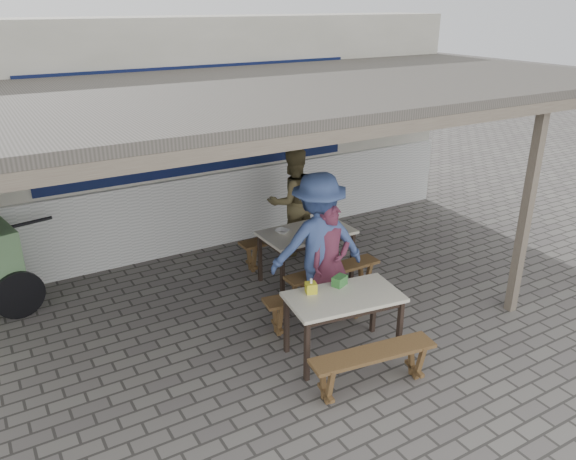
{
  "coord_description": "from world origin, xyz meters",
  "views": [
    {
      "loc": [
        -3.36,
        -4.91,
        3.71
      ],
      "look_at": [
        0.06,
        0.9,
        0.95
      ],
      "focal_mm": 35.0,
      "sensor_mm": 36.0,
      "label": 1
    }
  ],
  "objects_px": {
    "table_left": "(307,236)",
    "bench_right_street": "(373,361)",
    "bench_right_wall": "(317,301)",
    "condiment_bowl": "(282,231)",
    "bench_left_wall": "(283,243)",
    "donation_box": "(340,281)",
    "bench_left_street": "(333,276)",
    "table_right": "(344,302)",
    "patron_right_table": "(318,244)",
    "patron_wall_side": "(293,201)",
    "tissue_box": "(311,288)",
    "patron_street_side": "(330,261)",
    "condiment_jar": "(322,220)"
  },
  "relations": [
    {
      "from": "table_left",
      "to": "donation_box",
      "type": "distance_m",
      "value": 1.64
    },
    {
      "from": "bench_right_street",
      "to": "condiment_jar",
      "type": "distance_m",
      "value": 2.8
    },
    {
      "from": "table_left",
      "to": "patron_right_table",
      "type": "xyz_separation_m",
      "value": [
        -0.33,
        -0.78,
        0.25
      ]
    },
    {
      "from": "table_left",
      "to": "bench_right_street",
      "type": "relative_size",
      "value": 0.94
    },
    {
      "from": "table_right",
      "to": "bench_right_wall",
      "type": "distance_m",
      "value": 0.74
    },
    {
      "from": "donation_box",
      "to": "condiment_jar",
      "type": "relative_size",
      "value": 1.75
    },
    {
      "from": "bench_right_street",
      "to": "condiment_jar",
      "type": "relative_size",
      "value": 14.28
    },
    {
      "from": "table_left",
      "to": "tissue_box",
      "type": "xyz_separation_m",
      "value": [
        -0.9,
        -1.52,
        0.14
      ]
    },
    {
      "from": "bench_right_wall",
      "to": "donation_box",
      "type": "distance_m",
      "value": 0.65
    },
    {
      "from": "tissue_box",
      "to": "condiment_bowl",
      "type": "distance_m",
      "value": 1.74
    },
    {
      "from": "table_left",
      "to": "patron_right_table",
      "type": "relative_size",
      "value": 0.7
    },
    {
      "from": "bench_left_wall",
      "to": "patron_right_table",
      "type": "bearing_deg",
      "value": -103.33
    },
    {
      "from": "table_right",
      "to": "bench_right_wall",
      "type": "height_order",
      "value": "table_right"
    },
    {
      "from": "table_right",
      "to": "donation_box",
      "type": "relative_size",
      "value": 7.9
    },
    {
      "from": "patron_right_table",
      "to": "tissue_box",
      "type": "height_order",
      "value": "patron_right_table"
    },
    {
      "from": "bench_right_street",
      "to": "bench_right_wall",
      "type": "distance_m",
      "value": 1.33
    },
    {
      "from": "bench_left_wall",
      "to": "condiment_bowl",
      "type": "distance_m",
      "value": 0.76
    },
    {
      "from": "donation_box",
      "to": "condiment_bowl",
      "type": "xyz_separation_m",
      "value": [
        0.22,
        1.66,
        -0.03
      ]
    },
    {
      "from": "bench_left_street",
      "to": "bench_left_wall",
      "type": "relative_size",
      "value": 1.0
    },
    {
      "from": "bench_left_wall",
      "to": "patron_wall_side",
      "type": "xyz_separation_m",
      "value": [
        0.34,
        0.29,
        0.51
      ]
    },
    {
      "from": "table_right",
      "to": "donation_box",
      "type": "xyz_separation_m",
      "value": [
        0.09,
        0.22,
        0.14
      ]
    },
    {
      "from": "tissue_box",
      "to": "condiment_bowl",
      "type": "relative_size",
      "value": 0.62
    },
    {
      "from": "bench_left_street",
      "to": "patron_right_table",
      "type": "xyz_separation_m",
      "value": [
        -0.34,
        -0.14,
        0.59
      ]
    },
    {
      "from": "table_left",
      "to": "condiment_bowl",
      "type": "height_order",
      "value": "condiment_bowl"
    },
    {
      "from": "tissue_box",
      "to": "patron_right_table",
      "type": "bearing_deg",
      "value": 52.11
    },
    {
      "from": "patron_right_table",
      "to": "condiment_bowl",
      "type": "xyz_separation_m",
      "value": [
        0.01,
        0.9,
        -0.15
      ]
    },
    {
      "from": "patron_wall_side",
      "to": "condiment_jar",
      "type": "bearing_deg",
      "value": 94.87
    },
    {
      "from": "table_left",
      "to": "bench_left_wall",
      "type": "bearing_deg",
      "value": 90.0
    },
    {
      "from": "table_left",
      "to": "table_right",
      "type": "distance_m",
      "value": 1.87
    },
    {
      "from": "bench_right_street",
      "to": "tissue_box",
      "type": "distance_m",
      "value": 1.03
    },
    {
      "from": "bench_right_wall",
      "to": "patron_right_table",
      "type": "relative_size",
      "value": 0.74
    },
    {
      "from": "condiment_bowl",
      "to": "table_left",
      "type": "bearing_deg",
      "value": -20.59
    },
    {
      "from": "donation_box",
      "to": "patron_street_side",
      "type": "bearing_deg",
      "value": 64.61
    },
    {
      "from": "table_left",
      "to": "bench_left_street",
      "type": "height_order",
      "value": "table_left"
    },
    {
      "from": "tissue_box",
      "to": "donation_box",
      "type": "height_order",
      "value": "tissue_box"
    },
    {
      "from": "condiment_bowl",
      "to": "bench_left_street",
      "type": "bearing_deg",
      "value": -67.06
    },
    {
      "from": "table_right",
      "to": "bench_right_street",
      "type": "height_order",
      "value": "table_right"
    },
    {
      "from": "table_right",
      "to": "donation_box",
      "type": "distance_m",
      "value": 0.27
    },
    {
      "from": "bench_left_wall",
      "to": "tissue_box",
      "type": "relative_size",
      "value": 11.85
    },
    {
      "from": "table_left",
      "to": "patron_street_side",
      "type": "relative_size",
      "value": 0.86
    },
    {
      "from": "bench_left_wall",
      "to": "condiment_bowl",
      "type": "xyz_separation_m",
      "value": [
        -0.31,
        -0.53,
        0.44
      ]
    },
    {
      "from": "condiment_bowl",
      "to": "table_right",
      "type": "bearing_deg",
      "value": -99.41
    },
    {
      "from": "bench_left_wall",
      "to": "bench_right_street",
      "type": "height_order",
      "value": "same"
    },
    {
      "from": "bench_right_street",
      "to": "donation_box",
      "type": "xyz_separation_m",
      "value": [
        0.19,
        0.87,
        0.47
      ]
    },
    {
      "from": "table_left",
      "to": "tissue_box",
      "type": "height_order",
      "value": "tissue_box"
    },
    {
      "from": "table_left",
      "to": "bench_right_street",
      "type": "height_order",
      "value": "table_left"
    },
    {
      "from": "tissue_box",
      "to": "patron_street_side",
      "type": "bearing_deg",
      "value": 41.11
    },
    {
      "from": "bench_left_wall",
      "to": "condiment_bowl",
      "type": "relative_size",
      "value": 7.34
    },
    {
      "from": "bench_right_wall",
      "to": "condiment_bowl",
      "type": "height_order",
      "value": "condiment_bowl"
    },
    {
      "from": "tissue_box",
      "to": "bench_right_street",
      "type": "bearing_deg",
      "value": -78.73
    }
  ]
}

